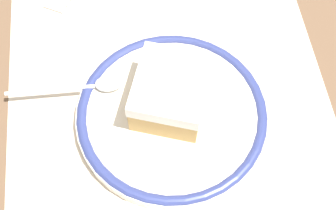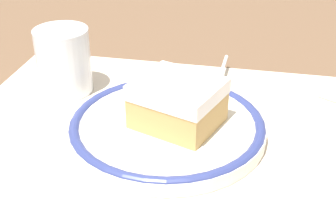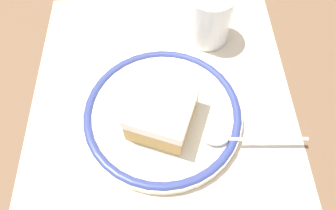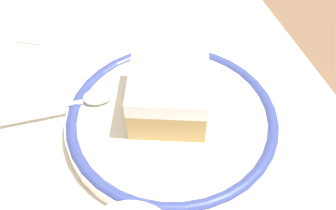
{
  "view_description": "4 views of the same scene",
  "coord_description": "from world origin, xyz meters",
  "views": [
    {
      "loc": [
        -0.28,
        0.04,
        0.51
      ],
      "look_at": [
        -0.02,
        0.0,
        0.04
      ],
      "focal_mm": 50.56,
      "sensor_mm": 36.0,
      "label": 1
    },
    {
      "loc": [
        0.07,
        -0.45,
        0.3
      ],
      "look_at": [
        -0.02,
        0.0,
        0.04
      ],
      "focal_mm": 50.05,
      "sensor_mm": 36.0,
      "label": 2
    },
    {
      "loc": [
        0.19,
        -0.0,
        0.41
      ],
      "look_at": [
        -0.02,
        0.0,
        0.04
      ],
      "focal_mm": 33.48,
      "sensor_mm": 36.0,
      "label": 3
    },
    {
      "loc": [
        -0.29,
        0.09,
        0.36
      ],
      "look_at": [
        -0.02,
        0.0,
        0.04
      ],
      "focal_mm": 44.48,
      "sensor_mm": 36.0,
      "label": 4
    }
  ],
  "objects": [
    {
      "name": "plate",
      "position": [
        -0.02,
        0.0,
        0.01
      ],
      "size": [
        0.23,
        0.23,
        0.02
      ],
      "color": "silver",
      "rests_on": "placemat"
    },
    {
      "name": "placemat",
      "position": [
        0.0,
        0.0,
        0.0
      ],
      "size": [
        0.56,
        0.39,
        0.0
      ],
      "primitive_type": "cube",
      "color": "beige",
      "rests_on": "ground_plane"
    },
    {
      "name": "spoon",
      "position": [
        0.02,
        0.09,
        0.02
      ],
      "size": [
        0.02,
        0.14,
        0.01
      ],
      "color": "silver",
      "rests_on": "plate"
    },
    {
      "name": "cake_slice",
      "position": [
        -0.01,
        0.0,
        0.04
      ],
      "size": [
        0.11,
        0.11,
        0.05
      ],
      "color": "tan",
      "rests_on": "plate"
    },
    {
      "name": "cup",
      "position": [
        -0.18,
        0.08,
        0.04
      ],
      "size": [
        0.07,
        0.07,
        0.09
      ],
      "color": "silver",
      "rests_on": "placemat"
    },
    {
      "name": "ground_plane",
      "position": [
        0.0,
        0.0,
        0.0
      ],
      "size": [
        2.4,
        2.4,
        0.0
      ],
      "primitive_type": "plane",
      "color": "brown"
    }
  ]
}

